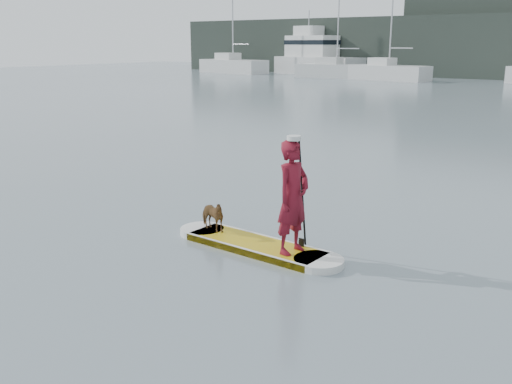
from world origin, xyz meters
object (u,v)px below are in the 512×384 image
Objects in this scene: paddleboard at (256,245)px; paddler at (293,197)px; motor_yacht_b at (315,56)px; sailboat_a at (233,65)px; sailboat_c at (388,71)px; sailboat_b at (336,69)px; dog at (211,215)px.

paddler is (0.74, -0.02, 0.97)m from paddleboard.
paddleboard is 55.54m from motor_yacht_b.
paddler is 55.91m from motor_yacht_b.
paddleboard is 1.22m from paddler.
sailboat_a is at bearing 130.59° from paddleboard.
sailboat_c is at bearing 112.61° from paddleboard.
sailboat_b is 1.11× the size of motor_yacht_b.
sailboat_c is at bearing -7.94° from sailboat_b.
paddler is 49.27m from sailboat_b.
motor_yacht_b is (-26.17, 48.37, 1.51)m from dog.
motor_yacht_b is (-10.80, 5.16, 1.11)m from sailboat_c.
sailboat_c reaches higher than dog.
sailboat_a reaches higher than paddleboard.
sailboat_b is at bearing 33.39° from paddler.
paddleboard is 1.81× the size of paddler.
sailboat_a is (-34.97, 44.83, 0.48)m from dog.
sailboat_a is (-35.98, 44.86, 0.83)m from paddleboard.
paddleboard is 48.91m from sailboat_b.
sailboat_c reaches higher than paddleboard.
sailboat_b is 1.11× the size of sailboat_c.
paddler reaches higher than paddleboard.
sailboat_c reaches higher than paddler.
motor_yacht_b reaches higher than paddleboard.
sailboat_a is at bearing 171.43° from sailboat_b.
paddler is at bearing -48.34° from motor_yacht_b.
paddleboard is 46.24m from sailboat_c.
sailboat_c is (19.60, -1.63, -0.09)m from sailboat_a.
motor_yacht_b is (-5.15, 4.74, 1.08)m from sailboat_b.
sailboat_b is at bearing 118.64° from paddleboard.
motor_yacht_b is (-27.18, 48.40, 1.86)m from paddleboard.
sailboat_b is (-22.03, 43.66, 0.78)m from paddleboard.
dog is at bearing -180.00° from paddleboard.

